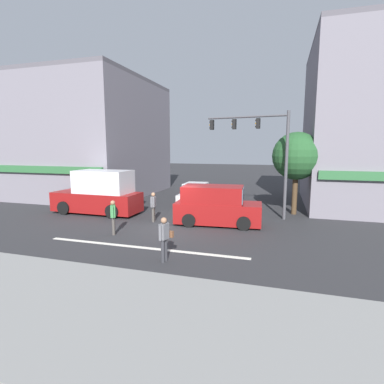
# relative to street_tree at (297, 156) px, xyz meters

# --- Properties ---
(ground_plane) EXTENTS (120.00, 120.00, 0.00)m
(ground_plane) POSITION_rel_street_tree_xyz_m (-6.29, -5.10, -3.62)
(ground_plane) COLOR #2B2B2D
(lane_marking_stripe) EXTENTS (9.00, 0.24, 0.01)m
(lane_marking_stripe) POSITION_rel_street_tree_xyz_m (-6.29, -8.60, -3.62)
(lane_marking_stripe) COLOR silver
(lane_marking_stripe) RESTS_ON ground
(sidewalk_curb) EXTENTS (40.00, 5.00, 0.16)m
(sidewalk_curb) POSITION_rel_street_tree_xyz_m (-6.29, -13.60, -3.54)
(sidewalk_curb) COLOR gray
(sidewalk_curb) RESTS_ON ground
(building_left_block) EXTENTS (11.51, 11.98, 9.92)m
(building_left_block) POSITION_rel_street_tree_xyz_m (-17.76, 3.79, 1.34)
(building_left_block) COLOR slate
(building_left_block) RESTS_ON ground
(street_tree) EXTENTS (2.93, 2.93, 5.11)m
(street_tree) POSITION_rel_street_tree_xyz_m (0.00, 0.00, 0.00)
(street_tree) COLOR #4C3823
(street_tree) RESTS_ON ground
(utility_pole_near_left) EXTENTS (1.40, 0.22, 7.51)m
(utility_pole_near_left) POSITION_rel_street_tree_xyz_m (-15.29, -0.06, 0.28)
(utility_pole_near_left) COLOR brown
(utility_pole_near_left) RESTS_ON ground
(utility_pole_far_right) EXTENTS (1.40, 0.22, 7.50)m
(utility_pole_far_right) POSITION_rel_street_tree_xyz_m (1.98, 1.07, 0.28)
(utility_pole_far_right) COLOR brown
(utility_pole_far_right) RESTS_ON ground
(traffic_light_mast) EXTENTS (4.85, 0.88, 6.20)m
(traffic_light_mast) POSITION_rel_street_tree_xyz_m (-1.89, -1.46, 0.68)
(traffic_light_mast) COLOR #47474C
(traffic_light_mast) RESTS_ON ground
(sedan_crossing_rightbound) EXTENTS (1.96, 4.14, 1.58)m
(sedan_crossing_rightbound) POSITION_rel_street_tree_xyz_m (-6.84, 1.30, -2.91)
(sedan_crossing_rightbound) COLOR silver
(sedan_crossing_rightbound) RESTS_ON ground
(box_truck_approaching_near) EXTENTS (5.63, 2.32, 2.75)m
(box_truck_approaching_near) POSITION_rel_street_tree_xyz_m (-11.83, -3.35, -2.37)
(box_truck_approaching_near) COLOR maroon
(box_truck_approaching_near) RESTS_ON ground
(van_parked_curbside) EXTENTS (4.73, 2.31, 2.11)m
(van_parked_curbside) POSITION_rel_street_tree_xyz_m (-4.15, -3.90, -2.62)
(van_parked_curbside) COLOR maroon
(van_parked_curbside) RESTS_ON ground
(pedestrian_foreground_with_bag) EXTENTS (0.41, 0.67, 1.67)m
(pedestrian_foreground_with_bag) POSITION_rel_street_tree_xyz_m (-4.82, -9.75, -2.67)
(pedestrian_foreground_with_bag) COLOR #333338
(pedestrian_foreground_with_bag) RESTS_ON ground
(pedestrian_mid_crossing) EXTENTS (0.27, 0.56, 1.67)m
(pedestrian_mid_crossing) POSITION_rel_street_tree_xyz_m (-7.67, -4.36, -2.67)
(pedestrian_mid_crossing) COLOR #4C4742
(pedestrian_mid_crossing) RESTS_ON ground
(pedestrian_far_side) EXTENTS (0.36, 0.52, 1.67)m
(pedestrian_far_side) POSITION_rel_street_tree_xyz_m (-8.48, -7.24, -2.67)
(pedestrian_far_side) COLOR #4C4742
(pedestrian_far_side) RESTS_ON ground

